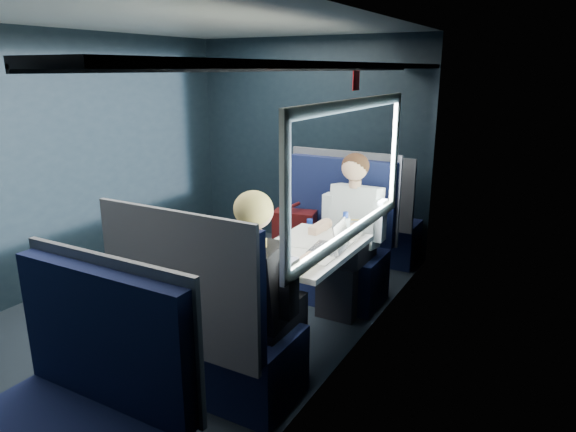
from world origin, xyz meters
The scene contains 13 objects.
ground centered at (0.00, 0.00, -0.01)m, with size 2.80×4.20×0.01m, color black.
room_shell centered at (0.02, 0.00, 1.48)m, with size 3.00×4.40×2.40m.
table centered at (1.03, 0.00, 0.66)m, with size 0.62×1.00×0.74m.
seat_bay_near centered at (0.83, 0.87, 0.43)m, with size 1.10×0.62×1.26m.
seat_bay_far centered at (0.85, -0.87, 0.41)m, with size 1.04×0.62×1.26m.
seat_row_front centered at (0.85, 1.80, 0.41)m, with size 1.04×0.51×1.16m.
seat_row_back centered at (0.85, -1.80, 0.41)m, with size 1.04×0.51×1.16m.
man centered at (1.10, 0.70, 0.72)m, with size 0.53×0.56×1.32m.
woman centered at (1.10, -0.71, 0.73)m, with size 0.53×0.56×1.32m.
papers centered at (1.04, 0.11, 0.74)m, with size 0.54×0.78×0.01m, color white.
laptop centered at (1.25, 0.03, 0.80)m, with size 0.25×0.31×0.21m.
bottle_small centered at (1.25, 0.21, 0.84)m, with size 0.07×0.07×0.24m.
cup centered at (1.28, 0.44, 0.78)m, with size 0.07×0.07×0.09m, color white.
Camera 1 is at (2.61, -3.06, 1.96)m, focal length 32.00 mm.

